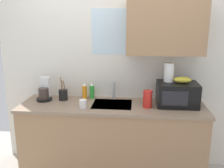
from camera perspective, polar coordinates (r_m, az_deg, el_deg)
name	(u,v)px	position (r m, az deg, el deg)	size (l,w,h in m)	color
kitchen_wall_assembly	(123,62)	(3.09, 2.61, 5.06)	(2.94, 0.42, 2.50)	silver
counter_unit	(112,139)	(3.08, 0.00, -12.57)	(2.17, 0.63, 0.90)	#9E7551
sink_faucet	(114,90)	(3.10, 0.50, -1.40)	(0.03, 0.03, 0.22)	#B2B5BA
microwave	(177,94)	(2.94, 14.81, -2.29)	(0.46, 0.35, 0.27)	black
banana_bunch	(183,80)	(2.91, 15.99, 0.92)	(0.20, 0.11, 0.07)	gold
paper_towel_roll	(169,72)	(2.91, 13.02, 2.66)	(0.11, 0.11, 0.22)	white
coffee_maker	(45,92)	(3.17, -15.29, -1.70)	(0.19, 0.21, 0.28)	black
dish_soap_bottle_green	(92,91)	(3.12, -4.66, -1.64)	(0.06, 0.06, 0.20)	green
dish_soap_bottle_orange	(85,91)	(3.11, -6.35, -1.72)	(0.06, 0.06, 0.21)	orange
cereal_canister	(148,99)	(2.82, 8.23, -3.45)	(0.10, 0.10, 0.20)	red
mug_white	(83,104)	(2.81, -6.73, -4.56)	(0.08, 0.08, 0.10)	white
utensil_crock	(63,94)	(3.11, -11.21, -2.39)	(0.11, 0.11, 0.29)	black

